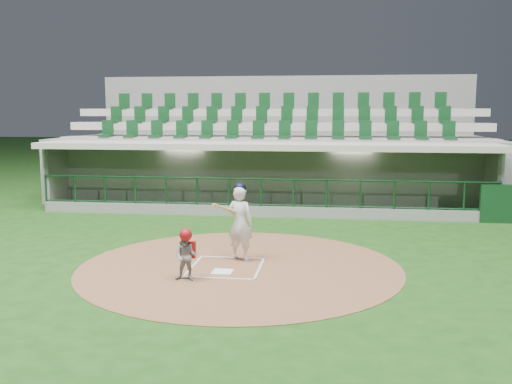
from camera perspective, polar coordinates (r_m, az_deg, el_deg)
ground at (r=13.08m, az=-2.78°, el=-7.22°), size 120.00×120.00×0.00m
dirt_circle at (r=12.84m, az=-1.61°, el=-7.48°), size 7.20×7.20×0.01m
home_plate at (r=12.42m, az=-3.37°, el=-7.96°), size 0.43×0.43×0.02m
batter_box_chalk at (r=12.80m, az=-3.02°, el=-7.50°), size 1.55×1.80×0.01m
dugout_structure at (r=20.52m, az=1.04°, el=1.11°), size 16.40×3.70×3.00m
seating_deck at (r=23.52m, az=2.00°, el=3.14°), size 17.00×6.72×5.15m
batter at (r=13.19m, az=-1.61°, el=-2.98°), size 0.91×0.94×1.82m
catcher at (r=11.78m, az=-6.99°, el=-6.20°), size 0.50×0.40×1.08m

